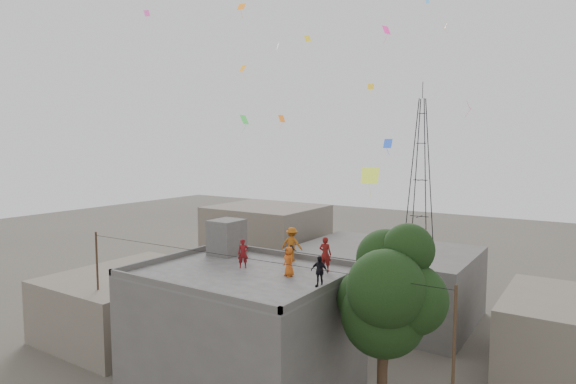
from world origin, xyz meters
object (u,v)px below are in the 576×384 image
tree (388,294)px  transmission_tower (420,172)px  stair_head_box (227,237)px  person_red_adult (325,254)px  person_dark_adult (319,271)px

tree → transmission_tower: 41.12m
stair_head_box → transmission_tower: 37.46m
stair_head_box → tree: 10.80m
transmission_tower → stair_head_box: bearing=-88.8°
tree → transmission_tower: (-11.37, 39.40, 2.97)m
person_red_adult → person_dark_adult: (1.08, -2.50, -0.17)m
person_red_adult → transmission_tower: bearing=-86.9°
tree → person_red_adult: bearing=155.6°
person_red_adult → person_dark_adult: person_red_adult is taller
tree → transmission_tower: size_ratio=0.45×
tree → person_red_adult: tree is taller
tree → person_dark_adult: 3.12m
transmission_tower → tree: bearing=-73.9°
stair_head_box → transmission_tower: (-0.80, 37.40, 1.97)m
stair_head_box → transmission_tower: bearing=91.2°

